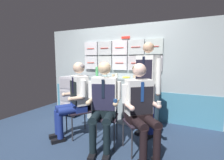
{
  "coord_description": "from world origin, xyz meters",
  "views": [
    {
      "loc": [
        1.41,
        -2.22,
        1.35
      ],
      "look_at": [
        0.16,
        0.41,
        0.99
      ],
      "focal_mm": 26.06,
      "sensor_mm": 36.0,
      "label": 1
    }
  ],
  "objects_px": {
    "service_trolley": "(75,94)",
    "crew_member_standing": "(147,82)",
    "water_bottle_blue_cap": "(97,71)",
    "coffee_cup_spare": "(135,76)",
    "snack_banana": "(126,77)",
    "folding_chair_right": "(136,114)",
    "crew_member_right": "(141,104)",
    "crew_member_center": "(104,100)",
    "crew_member_left": "(75,95)",
    "folding_chair_center": "(105,110)",
    "folding_chair_left": "(84,105)"
  },
  "relations": [
    {
      "from": "folding_chair_right",
      "to": "crew_member_standing",
      "type": "relative_size",
      "value": 0.52
    },
    {
      "from": "snack_banana",
      "to": "crew_member_center",
      "type": "bearing_deg",
      "value": -87.97
    },
    {
      "from": "service_trolley",
      "to": "folding_chair_center",
      "type": "height_order",
      "value": "service_trolley"
    },
    {
      "from": "crew_member_right",
      "to": "crew_member_center",
      "type": "bearing_deg",
      "value": -174.19
    },
    {
      "from": "service_trolley",
      "to": "coffee_cup_spare",
      "type": "relative_size",
      "value": 14.16
    },
    {
      "from": "crew_member_standing",
      "to": "coffee_cup_spare",
      "type": "height_order",
      "value": "crew_member_standing"
    },
    {
      "from": "service_trolley",
      "to": "water_bottle_blue_cap",
      "type": "distance_m",
      "value": 0.81
    },
    {
      "from": "snack_banana",
      "to": "crew_member_standing",
      "type": "bearing_deg",
      "value": -37.86
    },
    {
      "from": "crew_member_left",
      "to": "crew_member_center",
      "type": "bearing_deg",
      "value": -9.33
    },
    {
      "from": "folding_chair_right",
      "to": "water_bottle_blue_cap",
      "type": "xyz_separation_m",
      "value": [
        -1.32,
        1.06,
        0.56
      ]
    },
    {
      "from": "folding_chair_left",
      "to": "coffee_cup_spare",
      "type": "xyz_separation_m",
      "value": [
        0.64,
        1.01,
        0.47
      ]
    },
    {
      "from": "crew_member_right",
      "to": "snack_banana",
      "type": "relative_size",
      "value": 7.6
    },
    {
      "from": "crew_member_right",
      "to": "folding_chair_left",
      "type": "bearing_deg",
      "value": 171.05
    },
    {
      "from": "crew_member_center",
      "to": "folding_chair_right",
      "type": "relative_size",
      "value": 1.55
    },
    {
      "from": "crew_member_left",
      "to": "crew_member_right",
      "type": "relative_size",
      "value": 1.01
    },
    {
      "from": "folding_chair_center",
      "to": "crew_member_right",
      "type": "relative_size",
      "value": 0.65
    },
    {
      "from": "crew_member_standing",
      "to": "coffee_cup_spare",
      "type": "xyz_separation_m",
      "value": [
        -0.42,
        0.59,
        0.02
      ]
    },
    {
      "from": "crew_member_center",
      "to": "water_bottle_blue_cap",
      "type": "height_order",
      "value": "crew_member_center"
    },
    {
      "from": "crew_member_left",
      "to": "folding_chair_center",
      "type": "relative_size",
      "value": 1.54
    },
    {
      "from": "folding_chair_right",
      "to": "coffee_cup_spare",
      "type": "bearing_deg",
      "value": 109.17
    },
    {
      "from": "water_bottle_blue_cap",
      "to": "coffee_cup_spare",
      "type": "height_order",
      "value": "water_bottle_blue_cap"
    },
    {
      "from": "folding_chair_left",
      "to": "crew_member_standing",
      "type": "relative_size",
      "value": 0.52
    },
    {
      "from": "folding_chair_left",
      "to": "water_bottle_blue_cap",
      "type": "xyz_separation_m",
      "value": [
        -0.31,
        1.01,
        0.56
      ]
    },
    {
      "from": "crew_member_left",
      "to": "crew_member_right",
      "type": "height_order",
      "value": "crew_member_left"
    },
    {
      "from": "folding_chair_center",
      "to": "water_bottle_blue_cap",
      "type": "bearing_deg",
      "value": 126.36
    },
    {
      "from": "crew_member_center",
      "to": "coffee_cup_spare",
      "type": "bearing_deg",
      "value": 85.54
    },
    {
      "from": "crew_member_center",
      "to": "folding_chair_right",
      "type": "distance_m",
      "value": 0.54
    },
    {
      "from": "crew_member_right",
      "to": "water_bottle_blue_cap",
      "type": "height_order",
      "value": "crew_member_right"
    },
    {
      "from": "folding_chair_left",
      "to": "crew_member_left",
      "type": "relative_size",
      "value": 0.65
    },
    {
      "from": "snack_banana",
      "to": "folding_chair_right",
      "type": "bearing_deg",
      "value": -60.74
    },
    {
      "from": "crew_member_right",
      "to": "snack_banana",
      "type": "height_order",
      "value": "crew_member_right"
    },
    {
      "from": "crew_member_right",
      "to": "water_bottle_blue_cap",
      "type": "xyz_separation_m",
      "value": [
        -1.42,
        1.18,
        0.36
      ]
    },
    {
      "from": "folding_chair_center",
      "to": "crew_member_center",
      "type": "relative_size",
      "value": 0.65
    },
    {
      "from": "crew_member_left",
      "to": "crew_member_center",
      "type": "distance_m",
      "value": 0.64
    },
    {
      "from": "crew_member_right",
      "to": "crew_member_standing",
      "type": "xyz_separation_m",
      "value": [
        -0.06,
        0.6,
        0.25
      ]
    },
    {
      "from": "service_trolley",
      "to": "crew_member_left",
      "type": "xyz_separation_m",
      "value": [
        0.76,
        -0.96,
        0.22
      ]
    },
    {
      "from": "crew_member_left",
      "to": "crew_member_standing",
      "type": "bearing_deg",
      "value": 25.77
    },
    {
      "from": "service_trolley",
      "to": "water_bottle_blue_cap",
      "type": "height_order",
      "value": "water_bottle_blue_cap"
    },
    {
      "from": "water_bottle_blue_cap",
      "to": "coffee_cup_spare",
      "type": "xyz_separation_m",
      "value": [
        0.95,
        0.01,
        -0.09
      ]
    },
    {
      "from": "crew_member_center",
      "to": "water_bottle_blue_cap",
      "type": "distance_m",
      "value": 1.54
    },
    {
      "from": "crew_member_right",
      "to": "water_bottle_blue_cap",
      "type": "relative_size",
      "value": 5.28
    },
    {
      "from": "coffee_cup_spare",
      "to": "crew_member_standing",
      "type": "bearing_deg",
      "value": -54.92
    },
    {
      "from": "folding_chair_center",
      "to": "folding_chair_left",
      "type": "bearing_deg",
      "value": 170.37
    },
    {
      "from": "folding_chair_center",
      "to": "coffee_cup_spare",
      "type": "distance_m",
      "value": 1.2
    },
    {
      "from": "service_trolley",
      "to": "crew_member_standing",
      "type": "height_order",
      "value": "crew_member_standing"
    },
    {
      "from": "folding_chair_left",
      "to": "crew_member_standing",
      "type": "xyz_separation_m",
      "value": [
        1.05,
        0.42,
        0.45
      ]
    },
    {
      "from": "crew_member_right",
      "to": "crew_member_standing",
      "type": "height_order",
      "value": "crew_member_standing"
    },
    {
      "from": "folding_chair_center",
      "to": "crew_member_standing",
      "type": "xyz_separation_m",
      "value": [
        0.56,
        0.5,
        0.45
      ]
    },
    {
      "from": "folding_chair_left",
      "to": "crew_member_right",
      "type": "xyz_separation_m",
      "value": [
        1.11,
        -0.17,
        0.2
      ]
    },
    {
      "from": "crew_member_center",
      "to": "folding_chair_right",
      "type": "bearing_deg",
      "value": 20.8
    }
  ]
}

